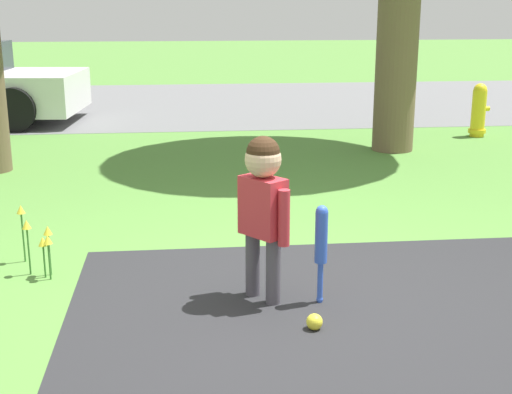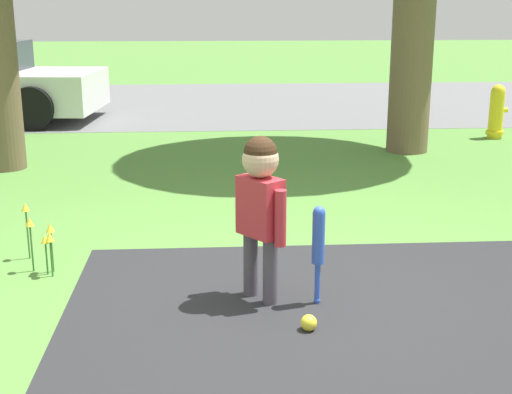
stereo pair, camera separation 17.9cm
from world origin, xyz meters
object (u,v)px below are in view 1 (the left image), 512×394
object	(u,v)px
child	(263,196)
sports_ball	(314,322)
fire_hydrant	(479,111)
baseball_bat	(321,241)

from	to	relation	value
child	sports_ball	size ratio (longest dim) A/B	10.95
fire_hydrant	baseball_bat	bearing A→B (deg)	-121.31
sports_ball	fire_hydrant	size ratio (longest dim) A/B	0.13
child	sports_ball	distance (m)	0.81
child	baseball_bat	bearing A→B (deg)	37.44
sports_ball	fire_hydrant	bearing A→B (deg)	59.60
child	fire_hydrant	size ratio (longest dim) A/B	1.42
baseball_bat	fire_hydrant	size ratio (longest dim) A/B	0.86
fire_hydrant	sports_ball	bearing A→B (deg)	-120.40
baseball_bat	sports_ball	bearing A→B (deg)	-105.47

